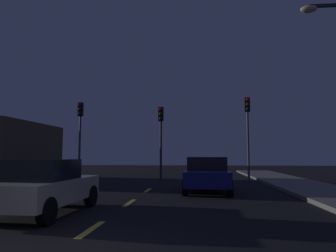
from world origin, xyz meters
TOP-DOWN VIEW (x-y plane):
  - ground_plane at (0.00, 7.00)m, footprint 80.00×80.00m
  - lane_stripe_second at (0.00, 2.60)m, footprint 0.16×1.60m
  - lane_stripe_third at (0.00, 6.40)m, footprint 0.16×1.60m
  - lane_stripe_fourth at (0.00, 10.20)m, footprint 0.16×1.60m
  - traffic_signal_left at (-5.37, 15.61)m, footprint 0.32×0.38m
  - traffic_signal_center at (-0.04, 15.61)m, footprint 0.32×0.38m
  - traffic_signal_right at (5.39, 15.61)m, footprint 0.32×0.38m
  - car_stopped_ahead at (2.68, 9.83)m, footprint 2.03×4.16m
  - car_adjacent_lane at (-1.92, 4.20)m, footprint 1.93×3.91m

SIDE VIEW (x-z plane):
  - ground_plane at x=0.00m, z-range 0.00..0.00m
  - lane_stripe_second at x=0.00m, z-range 0.00..0.01m
  - lane_stripe_third at x=0.00m, z-range 0.00..0.01m
  - lane_stripe_fourth at x=0.00m, z-range 0.00..0.01m
  - car_adjacent_lane at x=-1.92m, z-range 0.01..1.49m
  - car_stopped_ahead at x=2.68m, z-range 0.01..1.53m
  - traffic_signal_center at x=-0.04m, z-range 0.95..5.62m
  - traffic_signal_left at x=-5.37m, z-range 1.01..6.06m
  - traffic_signal_right at x=5.39m, z-range 1.03..6.23m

